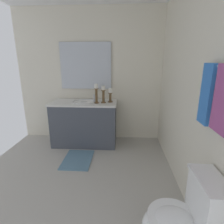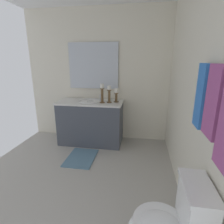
{
  "view_description": "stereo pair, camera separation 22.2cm",
  "coord_description": "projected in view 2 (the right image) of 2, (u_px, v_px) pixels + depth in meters",
  "views": [
    {
      "loc": [
        2.04,
        0.64,
        1.52
      ],
      "look_at": [
        -0.09,
        0.5,
        0.91
      ],
      "focal_mm": 28.83,
      "sensor_mm": 36.0,
      "label": 1
    },
    {
      "loc": [
        2.02,
        0.86,
        1.52
      ],
      "look_at": [
        -0.09,
        0.5,
        0.91
      ],
      "focal_mm": 28.83,
      "sensor_mm": 36.0,
      "label": 2
    }
  ],
  "objects": [
    {
      "name": "wall_back",
      "position": [
        191.0,
        90.0,
        1.91
      ],
      "size": [
        2.82,
        0.04,
        2.45
      ],
      "primitive_type": "cube",
      "color": "silver",
      "rests_on": "ground"
    },
    {
      "name": "floor",
      "position": [
        75.0,
        176.0,
        2.47
      ],
      "size": [
        2.82,
        2.75,
        0.02
      ],
      "primitive_type": "cube",
      "color": "#B2ADA3",
      "rests_on": "ground"
    },
    {
      "name": "vanity_cabinet",
      "position": [
        91.0,
        122.0,
        3.39
      ],
      "size": [
        0.58,
        1.19,
        0.8
      ],
      "color": "#474C56",
      "rests_on": "ground"
    },
    {
      "name": "candle_holder_short",
      "position": [
        109.0,
        94.0,
        3.15
      ],
      "size": [
        0.09,
        0.09,
        0.3
      ],
      "color": "brown",
      "rests_on": "vanity_cabinet"
    },
    {
      "name": "sink_basin",
      "position": [
        90.0,
        103.0,
        3.29
      ],
      "size": [
        0.4,
        0.4,
        0.24
      ],
      "color": "white",
      "rests_on": "vanity_cabinet"
    },
    {
      "name": "towel_center",
      "position": [
        213.0,
        102.0,
        1.12
      ],
      "size": [
        0.2,
        0.03,
        0.46
      ],
      "primitive_type": "cube",
      "color": "#A54C8C",
      "rests_on": "towel_bar"
    },
    {
      "name": "mirror",
      "position": [
        93.0,
        66.0,
        3.38
      ],
      "size": [
        0.02,
        0.95,
        0.84
      ],
      "primitive_type": "cube",
      "color": "silver"
    },
    {
      "name": "candle_holder_tall",
      "position": [
        116.0,
        95.0,
        3.2
      ],
      "size": [
        0.09,
        0.09,
        0.25
      ],
      "color": "brown",
      "rests_on": "vanity_cabinet"
    },
    {
      "name": "bath_mat",
      "position": [
        81.0,
        158.0,
        2.91
      ],
      "size": [
        0.6,
        0.44,
        0.02
      ],
      "primitive_type": "cube",
      "color": "slate",
      "rests_on": "ground"
    },
    {
      "name": "candle_holder_mid",
      "position": [
        102.0,
        93.0,
        3.13
      ],
      "size": [
        0.09,
        0.09,
        0.33
      ],
      "color": "brown",
      "rests_on": "vanity_cabinet"
    },
    {
      "name": "towel_near_vanity",
      "position": [
        201.0,
        96.0,
        1.35
      ],
      "size": [
        0.16,
        0.03,
        0.48
      ],
      "primitive_type": "cube",
      "color": "blue",
      "rests_on": "towel_bar"
    },
    {
      "name": "towel_bar",
      "position": [
        222.0,
        67.0,
        1.06
      ],
      "size": [
        0.74,
        0.02,
        0.02
      ],
      "primitive_type": "cylinder",
      "rotation": [
        0.0,
        1.57,
        0.0
      ],
      "color": "silver"
    },
    {
      "name": "wall_left",
      "position": [
        97.0,
        77.0,
        3.47
      ],
      "size": [
        0.04,
        2.75,
        2.45
      ],
      "primitive_type": "cube",
      "color": "silver",
      "rests_on": "ground"
    }
  ]
}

